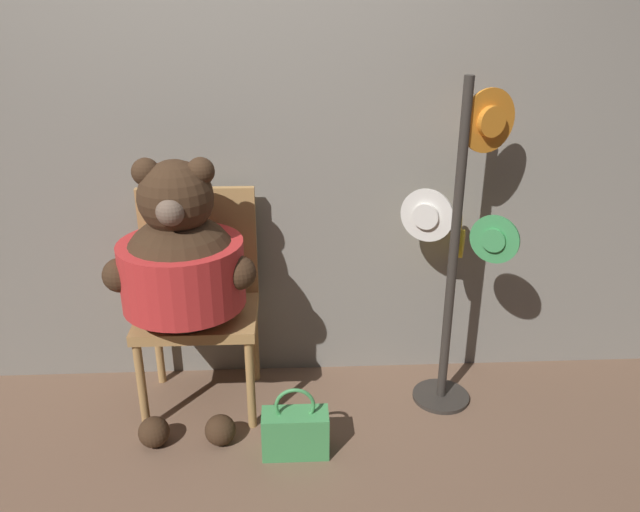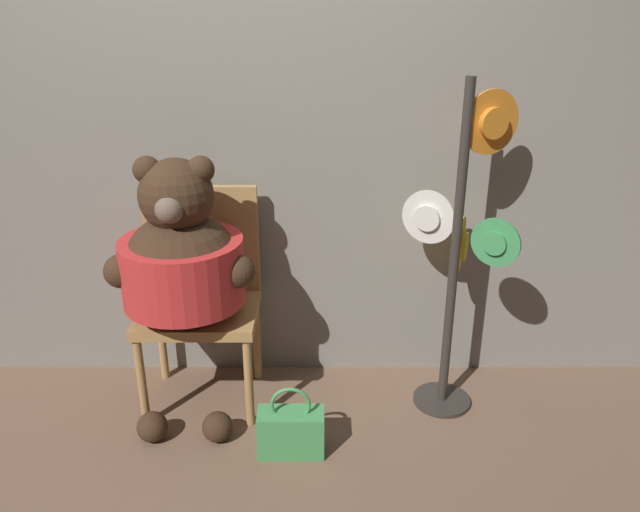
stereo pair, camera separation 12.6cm
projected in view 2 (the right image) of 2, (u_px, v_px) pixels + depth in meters
ground_plane at (231, 426)px, 2.92m from camera, size 14.00×14.00×0.00m
wall_back at (232, 135)px, 2.94m from camera, size 8.00×0.10×2.51m
chair at (201, 288)px, 2.97m from camera, size 0.55×0.45×1.04m
teddy_bear at (183, 264)px, 2.75m from camera, size 0.66×0.58×1.25m
hat_display_rack at (461, 246)px, 2.82m from camera, size 0.47×0.46×1.57m
handbag_on_ground at (291, 431)px, 2.72m from camera, size 0.29×0.13×0.34m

